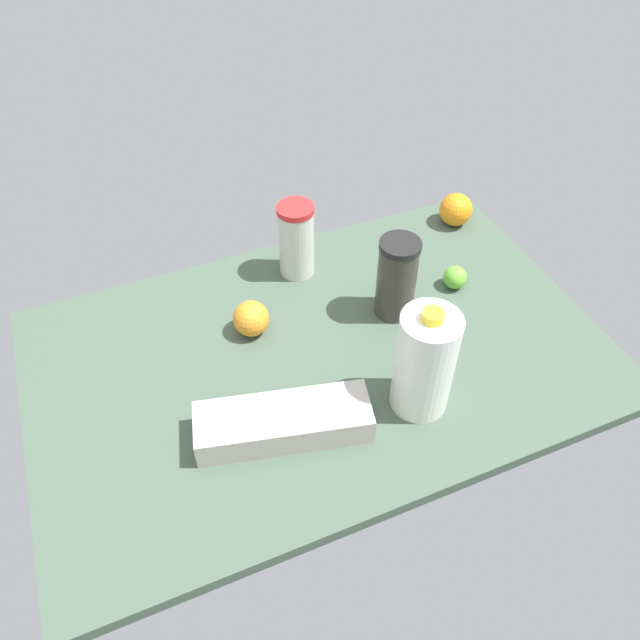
{
  "coord_description": "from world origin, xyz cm",
  "views": [
    {
      "loc": [
        -33.86,
        -80.8,
        102.39
      ],
      "look_at": [
        0.0,
        0.0,
        13.0
      ],
      "focal_mm": 35.0,
      "sensor_mm": 36.0,
      "label": 1
    }
  ],
  "objects": [
    {
      "name": "countertop",
      "position": [
        0.0,
        0.0,
        1.5
      ],
      "size": [
        120.0,
        76.0,
        3.0
      ],
      "primitive_type": "cube",
      "color": "#425545",
      "rests_on": "ground"
    },
    {
      "name": "tumbler_cup",
      "position": [
        5.19,
        26.6,
        12.4
      ],
      "size": [
        8.48,
        8.48,
        18.72
      ],
      "color": "silver",
      "rests_on": "countertop"
    },
    {
      "name": "milk_jug",
      "position": [
        12.98,
        -19.13,
        14.6
      ],
      "size": [
        11.23,
        11.23,
        24.77
      ],
      "color": "white",
      "rests_on": "countertop"
    },
    {
      "name": "shaker_bottle",
      "position": [
        20.22,
        5.47,
        12.79
      ],
      "size": [
        8.87,
        8.87,
        19.51
      ],
      "color": "#39342E",
      "rests_on": "countertop"
    },
    {
      "name": "egg_carton",
      "position": [
        -14.0,
        -15.75,
        6.09
      ],
      "size": [
        34.28,
        17.72,
        6.17
      ],
      "primitive_type": "cube",
      "rotation": [
        0.0,
        0.0,
        -0.23
      ],
      "color": "#BAB1A7",
      "rests_on": "countertop"
    },
    {
      "name": "lime_loose",
      "position": [
        37.14,
        7.21,
        5.75
      ],
      "size": [
        5.51,
        5.51,
        5.51
      ],
      "primitive_type": "sphere",
      "color": "#65BB34",
      "rests_on": "countertop"
    },
    {
      "name": "orange_beside_bowl",
      "position": [
        -11.21,
        11.62,
        6.93
      ],
      "size": [
        7.86,
        7.86,
        7.86
      ],
      "primitive_type": "sphere",
      "color": "orange",
      "rests_on": "countertop"
    },
    {
      "name": "orange_far_back",
      "position": [
        50.14,
        28.57,
        7.24
      ],
      "size": [
        8.48,
        8.48,
        8.48
      ],
      "primitive_type": "sphere",
      "color": "orange",
      "rests_on": "countertop"
    }
  ]
}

